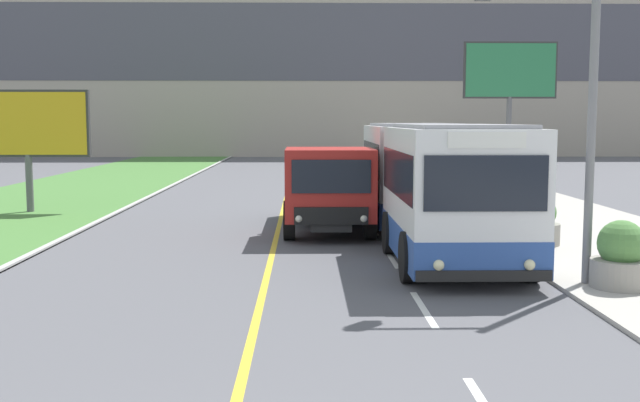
# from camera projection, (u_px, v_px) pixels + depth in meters

# --- Properties ---
(apartment_block_background) EXTENTS (80.00, 8.04, 18.69)m
(apartment_block_background) POSITION_uv_depth(u_px,v_px,m) (296.00, 52.00, 67.82)
(apartment_block_background) COLOR #A89E8E
(apartment_block_background) RESTS_ON ground_plane
(city_bus) EXTENTS (2.65, 11.67, 3.05)m
(city_bus) POSITION_uv_depth(u_px,v_px,m) (431.00, 183.00, 18.92)
(city_bus) COLOR white
(city_bus) RESTS_ON ground_plane
(dump_truck) EXTENTS (2.43, 6.54, 2.40)m
(dump_truck) POSITION_uv_depth(u_px,v_px,m) (329.00, 189.00, 20.71)
(dump_truck) COLOR black
(dump_truck) RESTS_ON ground_plane
(traffic_light_mast) EXTENTS (2.28, 0.32, 6.50)m
(traffic_light_mast) POSITION_uv_depth(u_px,v_px,m) (561.00, 67.00, 13.68)
(traffic_light_mast) COLOR slate
(traffic_light_mast) RESTS_ON ground_plane
(billboard_large) EXTENTS (4.17, 0.24, 6.63)m
(billboard_large) POSITION_uv_depth(u_px,v_px,m) (510.00, 77.00, 33.42)
(billboard_large) COLOR #59595B
(billboard_large) RESTS_ON ground_plane
(billboard_small) EXTENTS (4.21, 0.24, 4.17)m
(billboard_small) POSITION_uv_depth(u_px,v_px,m) (27.00, 127.00, 25.31)
(billboard_small) COLOR #59595B
(billboard_small) RESTS_ON ground_plane
(planter_round_near) EXTENTS (1.08, 1.08, 1.25)m
(planter_round_near) POSITION_uv_depth(u_px,v_px,m) (621.00, 258.00, 13.68)
(planter_round_near) COLOR gray
(planter_round_near) RESTS_ON sidewalk_right
(planter_round_second) EXTENTS (0.99, 0.99, 1.19)m
(planter_round_second) POSITION_uv_depth(u_px,v_px,m) (540.00, 224.00, 18.42)
(planter_round_second) COLOR gray
(planter_round_second) RESTS_ON sidewalk_right
(planter_round_third) EXTENTS (1.01, 1.01, 1.17)m
(planter_round_third) POSITION_uv_depth(u_px,v_px,m) (487.00, 203.00, 23.15)
(planter_round_third) COLOR gray
(planter_round_third) RESTS_ON sidewalk_right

